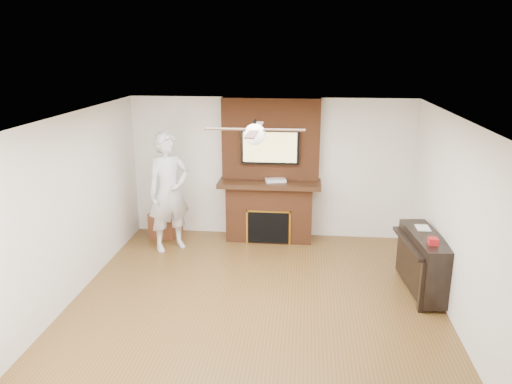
# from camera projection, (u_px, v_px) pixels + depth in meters

# --- Properties ---
(room_shell) EXTENTS (5.36, 5.86, 2.86)m
(room_shell) POSITION_uv_depth(u_px,v_px,m) (255.00, 219.00, 6.28)
(room_shell) COLOR brown
(room_shell) RESTS_ON ground
(fireplace) EXTENTS (1.78, 0.64, 2.50)m
(fireplace) POSITION_uv_depth(u_px,v_px,m) (270.00, 185.00, 8.78)
(fireplace) COLOR brown
(fireplace) RESTS_ON ground
(tv) EXTENTS (1.00, 0.08, 0.60)m
(tv) POSITION_uv_depth(u_px,v_px,m) (270.00, 147.00, 8.55)
(tv) COLOR black
(tv) RESTS_ON fireplace
(ceiling_fan) EXTENTS (1.21, 1.21, 0.31)m
(ceiling_fan) POSITION_uv_depth(u_px,v_px,m) (255.00, 134.00, 5.98)
(ceiling_fan) COLOR black
(ceiling_fan) RESTS_ON room_shell
(person) EXTENTS (0.88, 0.84, 2.01)m
(person) POSITION_uv_depth(u_px,v_px,m) (169.00, 192.00, 8.30)
(person) COLOR silver
(person) RESTS_ON ground
(side_table) EXTENTS (0.54, 0.54, 0.55)m
(side_table) POSITION_uv_depth(u_px,v_px,m) (166.00, 222.00, 9.11)
(side_table) COLOR brown
(side_table) RESTS_ON ground
(piano) EXTENTS (0.61, 1.34, 0.94)m
(piano) POSITION_uv_depth(u_px,v_px,m) (423.00, 261.00, 6.95)
(piano) COLOR black
(piano) RESTS_ON ground
(cable_box) EXTENTS (0.38, 0.27, 0.05)m
(cable_box) POSITION_uv_depth(u_px,v_px,m) (276.00, 180.00, 8.65)
(cable_box) COLOR silver
(cable_box) RESTS_ON fireplace
(candle_orange) EXTENTS (0.07, 0.07, 0.13)m
(candle_orange) POSITION_uv_depth(u_px,v_px,m) (259.00, 238.00, 8.84)
(candle_orange) COLOR #D74D19
(candle_orange) RESTS_ON ground
(candle_green) EXTENTS (0.07, 0.07, 0.10)m
(candle_green) POSITION_uv_depth(u_px,v_px,m) (263.00, 239.00, 8.83)
(candle_green) COLOR #398234
(candle_green) RESTS_ON ground
(candle_cream) EXTENTS (0.08, 0.08, 0.12)m
(candle_cream) POSITION_uv_depth(u_px,v_px,m) (271.00, 238.00, 8.87)
(candle_cream) COLOR beige
(candle_cream) RESTS_ON ground
(candle_blue) EXTENTS (0.05, 0.05, 0.08)m
(candle_blue) POSITION_uv_depth(u_px,v_px,m) (277.00, 240.00, 8.83)
(candle_blue) COLOR teal
(candle_blue) RESTS_ON ground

